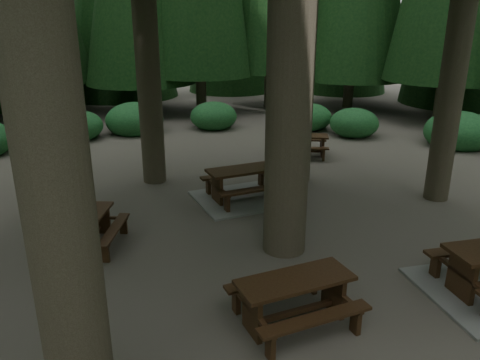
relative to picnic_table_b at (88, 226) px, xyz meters
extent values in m
plane|color=#514B42|center=(3.02, -1.18, -0.45)|extent=(80.00, 80.00, 0.00)
cube|color=#32190F|center=(6.88, -2.66, 0.05)|extent=(1.98, 0.29, 0.05)
cube|color=#32190F|center=(6.10, -3.32, -0.05)|extent=(0.09, 0.60, 0.79)
cube|color=#32190F|center=(6.10, -3.32, 0.01)|extent=(0.10, 1.59, 0.07)
cube|color=#32190F|center=(0.00, 0.00, 0.20)|extent=(1.00, 1.66, 0.05)
cube|color=#32190F|center=(-0.50, 0.14, -0.06)|extent=(0.63, 1.56, 0.04)
cube|color=#32190F|center=(0.50, -0.14, -0.06)|extent=(0.63, 1.56, 0.04)
cube|color=#32190F|center=(-0.17, -0.60, -0.14)|extent=(0.48, 0.19, 0.62)
cube|color=#32190F|center=(-0.17, -0.60, -0.08)|extent=(1.23, 0.40, 0.05)
cube|color=#32190F|center=(0.17, 0.60, -0.14)|extent=(0.48, 0.19, 0.62)
cube|color=#32190F|center=(0.17, 0.60, -0.08)|extent=(1.23, 0.40, 0.05)
cube|color=#32190F|center=(0.00, 0.00, -0.29)|extent=(0.41, 1.27, 0.07)
cube|color=gray|center=(3.70, 1.84, -0.42)|extent=(2.78, 2.45, 0.05)
cube|color=#32190F|center=(3.70, 1.84, 0.35)|extent=(2.02, 1.09, 0.06)
cube|color=#32190F|center=(3.58, 2.47, 0.03)|extent=(1.93, 0.63, 0.05)
cube|color=#32190F|center=(3.82, 1.22, 0.03)|extent=(1.93, 0.63, 0.05)
cube|color=#32190F|center=(2.95, 1.70, -0.07)|extent=(0.19, 0.59, 0.76)
cube|color=#32190F|center=(2.95, 1.70, 0.00)|extent=(0.38, 1.53, 0.06)
cube|color=#32190F|center=(4.45, 1.99, -0.07)|extent=(0.19, 0.59, 0.76)
cube|color=#32190F|center=(4.45, 1.99, 0.00)|extent=(0.38, 1.53, 0.06)
cube|color=#32190F|center=(3.70, 1.84, -0.26)|extent=(1.58, 0.39, 0.08)
cube|color=#32190F|center=(6.52, 5.29, 0.23)|extent=(1.75, 1.11, 0.05)
cube|color=#32190F|center=(6.69, 5.81, -0.04)|extent=(1.62, 0.72, 0.05)
cube|color=#32190F|center=(6.35, 4.78, -0.04)|extent=(1.62, 0.72, 0.05)
cube|color=#32190F|center=(5.90, 5.50, -0.12)|extent=(0.22, 0.50, 0.65)
cube|color=#32190F|center=(5.90, 5.50, -0.07)|extent=(0.48, 1.27, 0.05)
cube|color=#32190F|center=(7.14, 5.09, -0.12)|extent=(0.22, 0.50, 0.65)
cube|color=#32190F|center=(7.14, 5.09, -0.07)|extent=(0.48, 1.27, 0.05)
cube|color=#32190F|center=(6.52, 5.29, -0.28)|extent=(1.32, 0.49, 0.07)
cube|color=#32190F|center=(3.22, -3.31, 0.29)|extent=(1.86, 1.00, 0.06)
cube|color=#32190F|center=(3.11, -2.73, -0.01)|extent=(1.78, 0.57, 0.05)
cube|color=#32190F|center=(3.33, -3.89, -0.01)|extent=(1.78, 0.57, 0.05)
cube|color=#32190F|center=(2.53, -3.44, -0.10)|extent=(0.18, 0.54, 0.70)
cube|color=#32190F|center=(2.53, -3.44, -0.04)|extent=(0.34, 1.41, 0.06)
cube|color=#32190F|center=(3.91, -3.18, -0.10)|extent=(0.18, 0.54, 0.70)
cube|color=#32190F|center=(3.91, -3.18, -0.04)|extent=(0.34, 1.41, 0.06)
cube|color=#32190F|center=(3.22, -3.31, -0.27)|extent=(1.46, 0.35, 0.08)
ellipsoid|color=#1C5229|center=(12.46, 5.27, -0.05)|extent=(2.42, 2.42, 1.49)
ellipsoid|color=#1C5229|center=(9.45, 7.51, -0.05)|extent=(1.90, 1.90, 1.17)
ellipsoid|color=#1C5229|center=(8.16, 8.98, -0.05)|extent=(1.84, 1.84, 1.13)
ellipsoid|color=#1C5229|center=(4.32, 10.07, -0.05)|extent=(1.95, 1.95, 1.20)
ellipsoid|color=#1C5229|center=(1.08, 10.02, -0.05)|extent=(2.31, 2.31, 1.42)
ellipsoid|color=#1C5229|center=(-1.07, 9.38, -0.05)|extent=(1.93, 1.93, 1.19)
camera|label=1|loc=(1.06, -9.03, 3.98)|focal=35.00mm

